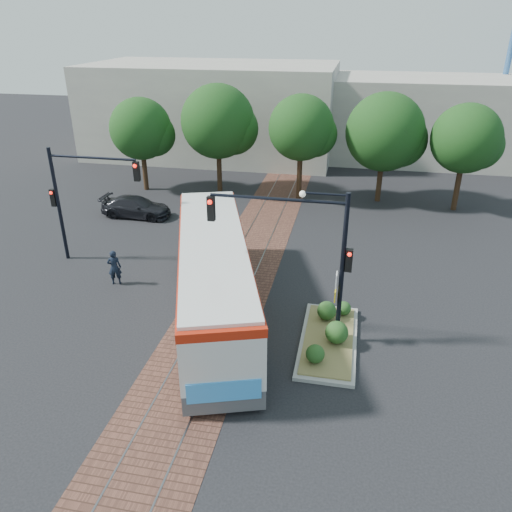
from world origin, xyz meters
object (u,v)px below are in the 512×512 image
(signal_pole_left, at_px, (76,191))
(officer, at_px, (114,267))
(traffic_island, at_px, (329,334))
(parked_car, at_px, (136,207))
(city_bus, at_px, (214,273))
(signal_pole_main, at_px, (310,244))

(signal_pole_left, relative_size, officer, 3.40)
(traffic_island, bearing_deg, parked_car, 139.06)
(traffic_island, distance_m, parked_car, 17.50)
(city_bus, height_order, signal_pole_left, signal_pole_left)
(signal_pole_left, bearing_deg, parked_car, 90.24)
(parked_car, bearing_deg, signal_pole_main, -132.09)
(officer, distance_m, parked_car, 9.11)
(city_bus, bearing_deg, signal_pole_left, 137.28)
(signal_pole_main, distance_m, parked_car, 17.09)
(traffic_island, relative_size, officer, 2.95)
(city_bus, relative_size, officer, 7.45)
(city_bus, height_order, parked_car, city_bus)
(signal_pole_left, bearing_deg, signal_pole_main, -21.45)
(signal_pole_left, distance_m, officer, 4.55)
(city_bus, bearing_deg, traffic_island, -31.97)
(city_bus, xyz_separation_m, signal_pole_left, (-8.12, 3.67, 1.93))
(city_bus, bearing_deg, parked_car, 110.12)
(officer, relative_size, parked_car, 0.39)
(city_bus, xyz_separation_m, traffic_island, (5.06, -1.22, -1.60))
(signal_pole_main, height_order, signal_pole_left, signal_pole_main)
(officer, bearing_deg, city_bus, 142.93)
(city_bus, distance_m, traffic_island, 5.45)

